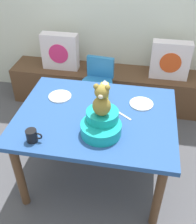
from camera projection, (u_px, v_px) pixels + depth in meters
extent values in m
plane|color=#4C4C51|center=(96.00, 174.00, 2.61)|extent=(8.00, 8.00, 0.00)
cube|color=brown|center=(114.00, 87.00, 3.45)|extent=(2.60, 0.44, 0.46)
cube|color=silver|center=(60.00, 51.00, 3.26)|extent=(0.44, 0.14, 0.44)
cylinder|color=#E02D72|center=(58.00, 54.00, 3.20)|extent=(0.24, 0.01, 0.24)
cube|color=silver|center=(170.00, 60.00, 3.07)|extent=(0.44, 0.14, 0.44)
cylinder|color=#D84C1E|center=(170.00, 63.00, 3.01)|extent=(0.24, 0.01, 0.24)
cube|color=#AB9AA4|center=(96.00, 67.00, 3.32)|extent=(0.20, 0.14, 0.08)
cube|color=#264C8C|center=(96.00, 116.00, 2.17)|extent=(1.28, 1.00, 0.04)
cylinder|color=brown|center=(20.00, 176.00, 2.16)|extent=(0.07, 0.07, 0.70)
cylinder|color=brown|center=(158.00, 197.00, 2.00)|extent=(0.07, 0.07, 0.70)
cylinder|color=brown|center=(52.00, 115.00, 2.80)|extent=(0.07, 0.07, 0.70)
cylinder|color=brown|center=(158.00, 127.00, 2.64)|extent=(0.07, 0.07, 0.70)
cylinder|color=#2672B2|center=(97.00, 86.00, 2.95)|extent=(0.34, 0.34, 0.10)
cube|color=#2672B2|center=(100.00, 67.00, 2.96)|extent=(0.30, 0.08, 0.24)
cube|color=white|center=(92.00, 89.00, 2.77)|extent=(0.32, 0.23, 0.02)
cylinder|color=silver|center=(83.00, 112.00, 3.03)|extent=(0.03, 0.03, 0.46)
cylinder|color=silver|center=(107.00, 115.00, 2.99)|extent=(0.03, 0.03, 0.46)
cylinder|color=silver|center=(88.00, 98.00, 3.25)|extent=(0.03, 0.03, 0.46)
cylinder|color=silver|center=(111.00, 101.00, 3.21)|extent=(0.03, 0.03, 0.46)
cylinder|color=#14A09C|center=(101.00, 129.00, 1.95)|extent=(0.30, 0.30, 0.09)
cylinder|color=#14A09C|center=(102.00, 115.00, 1.95)|extent=(0.24, 0.24, 0.07)
ellipsoid|color=olive|center=(102.00, 106.00, 1.85)|extent=(0.13, 0.11, 0.15)
sphere|color=olive|center=(102.00, 92.00, 1.78)|extent=(0.10, 0.10, 0.10)
sphere|color=beige|center=(101.00, 96.00, 1.75)|extent=(0.04, 0.04, 0.04)
sphere|color=olive|center=(96.00, 86.00, 1.77)|extent=(0.04, 0.04, 0.04)
sphere|color=olive|center=(107.00, 88.00, 1.76)|extent=(0.04, 0.04, 0.04)
cylinder|color=gold|center=(105.00, 91.00, 2.30)|extent=(0.07, 0.07, 0.15)
cone|color=white|center=(105.00, 82.00, 2.25)|extent=(0.06, 0.06, 0.03)
cylinder|color=black|center=(32.00, 136.00, 1.89)|extent=(0.08, 0.08, 0.09)
torus|color=black|center=(39.00, 136.00, 1.88)|extent=(0.06, 0.01, 0.06)
cylinder|color=white|center=(60.00, 96.00, 2.36)|extent=(0.20, 0.20, 0.01)
cylinder|color=white|center=(141.00, 104.00, 2.27)|extent=(0.20, 0.20, 0.01)
cube|color=silver|center=(123.00, 115.00, 2.15)|extent=(0.15, 0.11, 0.01)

